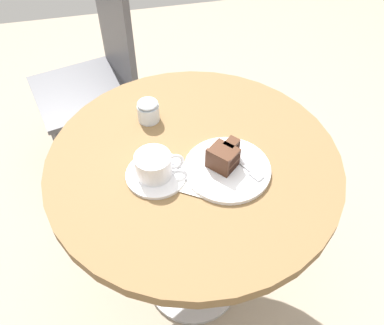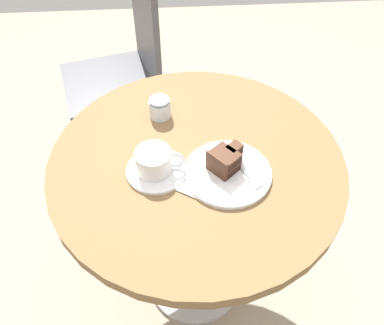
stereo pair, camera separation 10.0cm
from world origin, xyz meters
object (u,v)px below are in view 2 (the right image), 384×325
object	(u,v)px
coffee_cup	(154,161)
cafe_chair	(128,61)
napkin	(204,178)
sugar_pot	(160,107)
saucer	(157,170)
cake_slice	(225,160)
fork	(247,174)
teaspoon	(170,161)
cake_plate	(228,173)

from	to	relation	value
coffee_cup	cafe_chair	xyz separation A→B (m)	(-0.12, 0.77, -0.22)
napkin	sugar_pot	distance (m)	0.27
cafe_chair	sugar_pot	world-z (taller)	cafe_chair
saucer	coffee_cup	world-z (taller)	coffee_cup
cake_slice	cafe_chair	bearing A→B (deg)	110.59
cake_slice	sugar_pot	bearing A→B (deg)	125.34
fork	sugar_pot	world-z (taller)	sugar_pot
teaspoon	cake_plate	size ratio (longest dim) A/B	0.39
teaspoon	cafe_chair	distance (m)	0.79
teaspoon	fork	distance (m)	0.20
napkin	sugar_pot	xyz separation A→B (m)	(-0.11, 0.25, 0.03)
napkin	sugar_pot	world-z (taller)	sugar_pot
cake_plate	fork	distance (m)	0.05
cake_slice	fork	bearing A→B (deg)	-27.00
coffee_cup	cake_slice	distance (m)	0.17
cake_slice	fork	distance (m)	0.06
coffee_cup	fork	bearing A→B (deg)	-9.08
sugar_pot	teaspoon	bearing A→B (deg)	-83.53
napkin	coffee_cup	bearing A→B (deg)	165.11
cake_plate	sugar_pot	size ratio (longest dim) A/B	3.28
coffee_cup	fork	size ratio (longest dim) A/B	0.97
sugar_pot	cafe_chair	bearing A→B (deg)	103.61
teaspoon	cake_slice	size ratio (longest dim) A/B	0.89
coffee_cup	napkin	world-z (taller)	coffee_cup
saucer	fork	xyz separation A→B (m)	(0.22, -0.04, 0.01)
cake_plate	cake_slice	xyz separation A→B (m)	(-0.01, 0.01, 0.03)
coffee_cup	fork	distance (m)	0.23
cafe_chair	sugar_pot	distance (m)	0.61
coffee_cup	fork	xyz separation A→B (m)	(0.23, -0.04, -0.03)
cake_plate	napkin	world-z (taller)	cake_plate
cake_plate	fork	xyz separation A→B (m)	(0.05, -0.01, 0.01)
cake_plate	fork	world-z (taller)	fork
teaspoon	napkin	size ratio (longest dim) A/B	0.47
coffee_cup	cake_slice	xyz separation A→B (m)	(0.17, -0.01, -0.00)
teaspoon	cafe_chair	xyz separation A→B (m)	(-0.16, 0.75, -0.19)
fork	coffee_cup	bearing A→B (deg)	-128.09
sugar_pot	cake_plate	bearing A→B (deg)	-55.12
saucer	cake_plate	distance (m)	0.18
saucer	cake_slice	bearing A→B (deg)	-2.81
cake_plate	cake_slice	size ratio (longest dim) A/B	2.28
cake_plate	fork	bearing A→B (deg)	-15.83
saucer	cake_plate	xyz separation A→B (m)	(0.18, -0.02, 0.00)
teaspoon	sugar_pot	size ratio (longest dim) A/B	1.28
napkin	cafe_chair	size ratio (longest dim) A/B	0.21
cake_slice	napkin	size ratio (longest dim) A/B	0.53
saucer	sugar_pot	size ratio (longest dim) A/B	2.29
saucer	fork	size ratio (longest dim) A/B	1.21
cake_plate	coffee_cup	bearing A→B (deg)	172.65
saucer	napkin	bearing A→B (deg)	-14.72
fork	cake_slice	bearing A→B (deg)	-146.00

